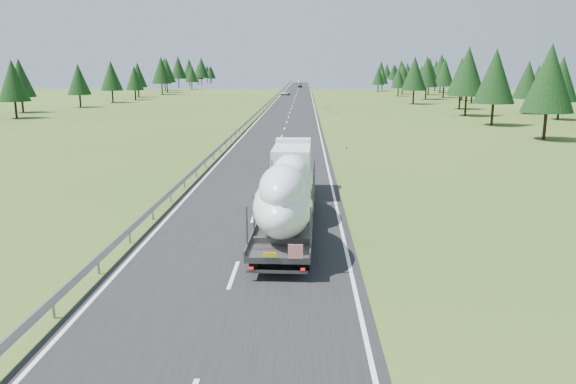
{
  "coord_description": "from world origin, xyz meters",
  "views": [
    {
      "loc": [
        2.75,
        -20.53,
        7.88
      ],
      "look_at": [
        1.92,
        6.74,
        1.84
      ],
      "focal_mm": 35.0,
      "sensor_mm": 36.0,
      "label": 1
    }
  ],
  "objects_px": {
    "distant_car_dark": "(300,86)",
    "distant_car_blue": "(299,82)",
    "highway_sign": "(330,103)",
    "distant_van": "(285,93)",
    "boat_truck": "(288,185)"
  },
  "relations": [
    {
      "from": "distant_van",
      "to": "distant_car_dark",
      "type": "height_order",
      "value": "distant_van"
    },
    {
      "from": "highway_sign",
      "to": "distant_van",
      "type": "bearing_deg",
      "value": 98.67
    },
    {
      "from": "boat_truck",
      "to": "distant_car_dark",
      "type": "relative_size",
      "value": 4.79
    },
    {
      "from": "distant_car_dark",
      "to": "distant_van",
      "type": "bearing_deg",
      "value": -91.26
    },
    {
      "from": "highway_sign",
      "to": "distant_car_blue",
      "type": "bearing_deg",
      "value": 92.26
    },
    {
      "from": "boat_truck",
      "to": "distant_car_blue",
      "type": "xyz_separation_m",
      "value": [
        -2.46,
        268.58,
        -1.29
      ]
    },
    {
      "from": "boat_truck",
      "to": "distant_car_dark",
      "type": "xyz_separation_m",
      "value": [
        -1.34,
        207.22,
        -1.44
      ]
    },
    {
      "from": "distant_van",
      "to": "distant_car_dark",
      "type": "relative_size",
      "value": 1.35
    },
    {
      "from": "boat_truck",
      "to": "distant_car_dark",
      "type": "bearing_deg",
      "value": 90.37
    },
    {
      "from": "boat_truck",
      "to": "distant_van",
      "type": "bearing_deg",
      "value": 92.08
    },
    {
      "from": "highway_sign",
      "to": "distant_car_blue",
      "type": "relative_size",
      "value": 0.54
    },
    {
      "from": "distant_car_blue",
      "to": "highway_sign",
      "type": "bearing_deg",
      "value": -90.38
    },
    {
      "from": "distant_van",
      "to": "distant_car_blue",
      "type": "height_order",
      "value": "distant_car_blue"
    },
    {
      "from": "distant_car_dark",
      "to": "distant_car_blue",
      "type": "bearing_deg",
      "value": 93.02
    },
    {
      "from": "distant_car_dark",
      "to": "distant_car_blue",
      "type": "distance_m",
      "value": 61.37
    }
  ]
}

